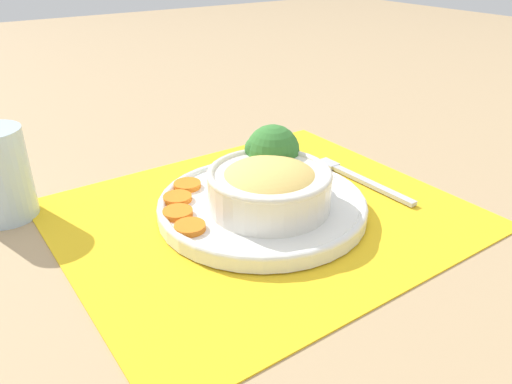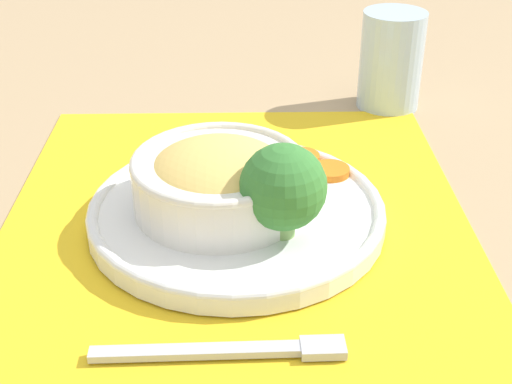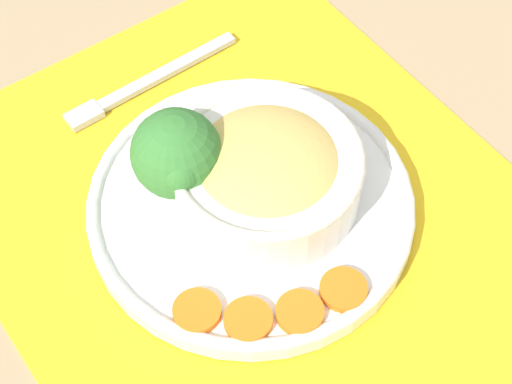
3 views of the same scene
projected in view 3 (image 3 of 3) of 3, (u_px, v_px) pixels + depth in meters
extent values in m
plane|color=tan|center=(251.00, 215.00, 0.72)|extent=(4.00, 4.00, 0.00)
cube|color=yellow|center=(251.00, 214.00, 0.72)|extent=(0.51, 0.44, 0.00)
cylinder|color=white|center=(251.00, 207.00, 0.71)|extent=(0.27, 0.27, 0.02)
torus|color=white|center=(251.00, 201.00, 0.71)|extent=(0.27, 0.27, 0.01)
cylinder|color=silver|center=(267.00, 177.00, 0.69)|extent=(0.15, 0.15, 0.05)
torus|color=silver|center=(268.00, 160.00, 0.67)|extent=(0.16, 0.16, 0.01)
ellipsoid|color=#E0B75B|center=(268.00, 169.00, 0.68)|extent=(0.13, 0.13, 0.05)
cylinder|color=#84AD5B|center=(180.00, 181.00, 0.71)|extent=(0.02, 0.02, 0.02)
sphere|color=#387A33|center=(176.00, 153.00, 0.68)|extent=(0.07, 0.07, 0.07)
sphere|color=#387A33|center=(179.00, 171.00, 0.66)|extent=(0.03, 0.03, 0.03)
sphere|color=#387A33|center=(172.00, 132.00, 0.68)|extent=(0.03, 0.03, 0.03)
cylinder|color=orange|center=(197.00, 311.00, 0.64)|extent=(0.04, 0.04, 0.01)
cylinder|color=orange|center=(248.00, 320.00, 0.64)|extent=(0.04, 0.04, 0.01)
cylinder|color=orange|center=(300.00, 312.00, 0.64)|extent=(0.04, 0.04, 0.01)
cylinder|color=orange|center=(343.00, 289.00, 0.65)|extent=(0.04, 0.04, 0.01)
cube|color=#B7B7BC|center=(155.00, 78.00, 0.80)|extent=(0.02, 0.18, 0.01)
cube|color=#B7B7BC|center=(84.00, 116.00, 0.78)|extent=(0.02, 0.03, 0.01)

